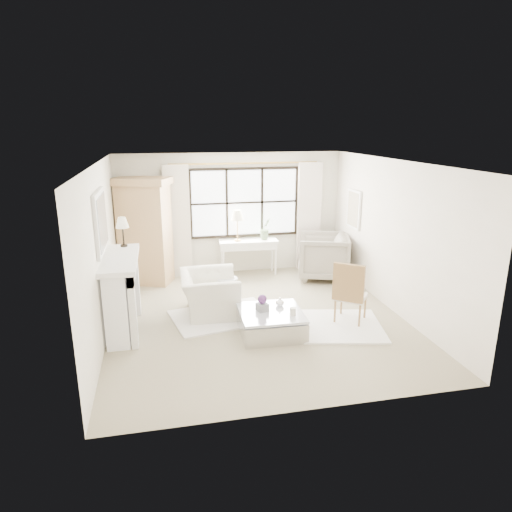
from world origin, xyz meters
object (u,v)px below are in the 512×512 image
object	(u,v)px
console_table	(248,257)
club_armchair	(209,294)
coffee_table	(271,323)
armoire	(145,231)

from	to	relation	value
console_table	club_armchair	world-z (taller)	console_table
club_armchair	coffee_table	distance (m)	1.37
console_table	coffee_table	size ratio (longest dim) A/B	1.28
club_armchair	coffee_table	world-z (taller)	club_armchair
coffee_table	club_armchair	bearing A→B (deg)	132.17
armoire	coffee_table	world-z (taller)	armoire
console_table	club_armchair	xyz separation A→B (m)	(-1.11, -2.04, -0.03)
armoire	club_armchair	size ratio (longest dim) A/B	1.96
armoire	club_armchair	world-z (taller)	armoire
console_table	club_armchair	distance (m)	2.32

